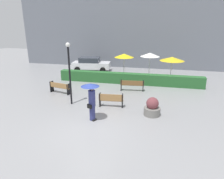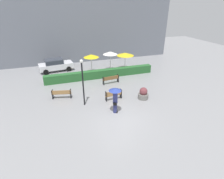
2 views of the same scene
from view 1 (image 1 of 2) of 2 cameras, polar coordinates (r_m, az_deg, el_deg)
The scene contains 13 objects.
ground_plane at distance 11.10m, azimuth -6.62°, elevation -10.09°, with size 60.00×60.00×0.00m, color gray.
bench_mid_center at distance 13.19m, azimuth -0.27°, elevation -2.77°, with size 1.61×0.46×0.89m.
bench_far_left at distance 16.29m, azimuth -14.50°, elevation 0.70°, with size 1.80×0.76×0.86m.
bench_back_row at distance 16.40m, azimuth 5.67°, elevation 1.40°, with size 1.90×0.53×0.88m.
pedestrian_with_umbrella at distance 11.13m, azimuth -5.85°, elevation -2.00°, with size 1.00×1.00×2.17m.
planter_pot at distance 12.28m, azimuth 11.22°, elevation -5.02°, with size 0.97×0.97×1.11m.
lamp_post at distance 13.42m, azimuth -11.90°, elevation 6.00°, with size 0.28×0.28×4.10m.
patio_umbrella_yellow at distance 19.75m, azimuth 3.42°, elevation 9.48°, with size 1.85×1.85×2.45m.
patio_umbrella_white at distance 19.51m, azimuth 10.61°, elevation 9.57°, with size 1.81×1.81×2.61m.
patio_umbrella_yellow_far at distance 19.55m, azimuth 16.50°, elevation 8.24°, with size 2.21×2.21×2.30m.
hedge_strip at distance 18.39m, azimuth 4.68°, elevation 3.10°, with size 12.93×0.70×0.96m, color #28602D.
building_facade at distance 25.42m, azimuth 5.44°, elevation 18.14°, with size 28.00×1.20×10.54m, color slate.
parked_car at distance 23.42m, azimuth -5.94°, elevation 7.17°, with size 4.38×2.38×1.57m.
Camera 1 is at (3.39, -9.19, 5.23)m, focal length 32.55 mm.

